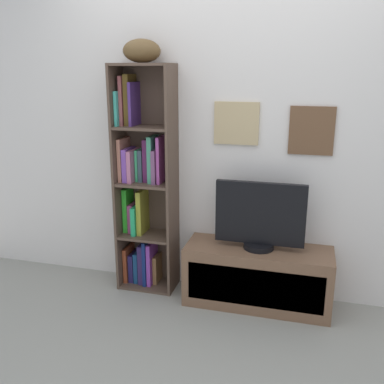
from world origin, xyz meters
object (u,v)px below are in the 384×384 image
object	(u,v)px
tv_stand	(257,276)
television	(260,217)
bookshelf	(143,189)
football	(142,51)

from	to	relation	value
tv_stand	television	bearing A→B (deg)	90.00
bookshelf	football	xyz separation A→B (m)	(0.04, -0.03, 1.02)
football	tv_stand	distance (m)	1.83
bookshelf	television	world-z (taller)	bookshelf
bookshelf	football	distance (m)	1.02
football	tv_stand	bearing A→B (deg)	-3.66
tv_stand	television	xyz separation A→B (m)	(-0.00, 0.00, 0.46)
bookshelf	football	bearing A→B (deg)	-39.93
football	television	xyz separation A→B (m)	(0.88, -0.06, -1.14)
bookshelf	television	distance (m)	0.93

